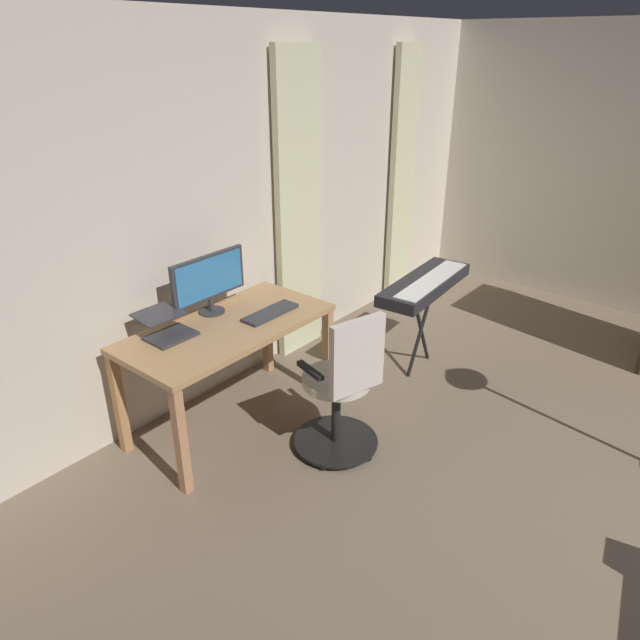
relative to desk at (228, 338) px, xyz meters
The scene contains 9 objects.
back_room_partition 1.07m from the desk, 143.44° to the right, with size 6.27×0.10×2.64m, color beige.
curtain_left_panel 2.78m from the desk, behind, with size 0.35×0.06×2.44m, color beige.
curtain_right_panel 1.35m from the desk, 161.53° to the right, with size 0.49×0.06×2.44m, color beige.
desk is the anchor object (origin of this frame).
office_chair 0.85m from the desk, 105.33° to the left, with size 0.56×0.56×1.01m.
computer_monitor 0.42m from the desk, 106.99° to the right, with size 0.60×0.18×0.41m.
computer_keyboard 0.34m from the desk, 160.33° to the left, with size 0.43×0.14×0.02m, color #333338.
laptop 0.42m from the desk, 27.11° to the right, with size 0.29×0.33×0.15m.
piano_keyboard 1.62m from the desk, 157.48° to the left, with size 1.05×0.40×0.80m.
Camera 1 is at (2.94, -0.16, 2.44)m, focal length 32.72 mm.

